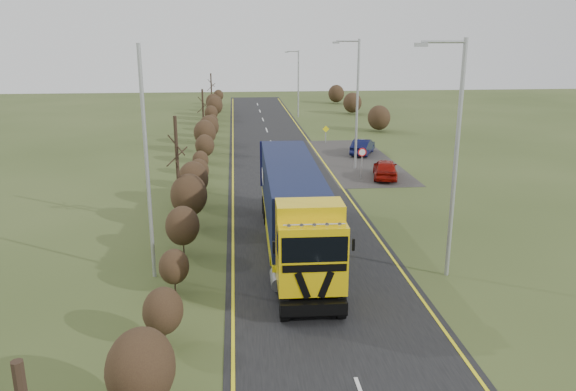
% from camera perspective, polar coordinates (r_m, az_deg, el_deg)
% --- Properties ---
extents(ground, '(160.00, 160.00, 0.00)m').
position_cam_1_polar(ground, '(27.21, 2.24, -5.64)').
color(ground, '#37451D').
rests_on(ground, ground).
extents(road, '(8.00, 120.00, 0.02)m').
position_cam_1_polar(road, '(36.62, 0.18, 0.11)').
color(road, black).
rests_on(road, ground).
extents(layby, '(6.00, 18.00, 0.02)m').
position_cam_1_polar(layby, '(47.22, 6.87, 3.62)').
color(layby, '#282624').
rests_on(layby, ground).
extents(lane_markings, '(7.52, 116.00, 0.01)m').
position_cam_1_polar(lane_markings, '(36.33, 0.22, 0.01)').
color(lane_markings, yellow).
rests_on(lane_markings, road).
extents(hedgerow, '(2.24, 102.04, 6.05)m').
position_cam_1_polar(hedgerow, '(34.11, -9.55, 1.49)').
color(hedgerow, '#301F15').
rests_on(hedgerow, ground).
extents(lorry, '(2.90, 14.94, 4.15)m').
position_cam_1_polar(lorry, '(26.41, 0.55, -0.89)').
color(lorry, black).
rests_on(lorry, ground).
extents(car_red_hatchback, '(2.52, 4.39, 1.41)m').
position_cam_1_polar(car_red_hatchback, '(41.26, 9.85, 2.68)').
color(car_red_hatchback, maroon).
rests_on(car_red_hatchback, ground).
extents(car_blue_sedan, '(2.99, 4.30, 1.34)m').
position_cam_1_polar(car_blue_sedan, '(49.46, 7.60, 4.93)').
color(car_blue_sedan, black).
rests_on(car_blue_sedan, ground).
extents(streetlight_near, '(2.11, 0.20, 9.94)m').
position_cam_1_polar(streetlight_near, '(23.88, 16.46, 4.43)').
color(streetlight_near, '#A1A4A6').
rests_on(streetlight_near, ground).
extents(streetlight_mid, '(2.07, 0.20, 9.77)m').
position_cam_1_polar(streetlight_mid, '(43.19, 6.89, 9.73)').
color(streetlight_mid, '#A1A4A6').
rests_on(streetlight_mid, ground).
extents(streetlight_far, '(1.76, 0.18, 8.25)m').
position_cam_1_polar(streetlight_far, '(71.65, 0.98, 11.56)').
color(streetlight_far, '#A1A4A6').
rests_on(streetlight_far, ground).
extents(left_pole, '(0.16, 0.16, 9.74)m').
position_cam_1_polar(left_pole, '(23.60, -14.14, 2.89)').
color(left_pole, '#A1A4A6').
rests_on(left_pole, ground).
extents(speed_sign, '(0.62, 0.10, 2.25)m').
position_cam_1_polar(speed_sign, '(40.79, 7.52, 3.87)').
color(speed_sign, '#A1A4A6').
rests_on(speed_sign, ground).
extents(warning_board, '(0.65, 0.11, 1.70)m').
position_cam_1_polar(warning_board, '(54.32, 3.85, 6.39)').
color(warning_board, '#A1A4A6').
rests_on(warning_board, ground).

